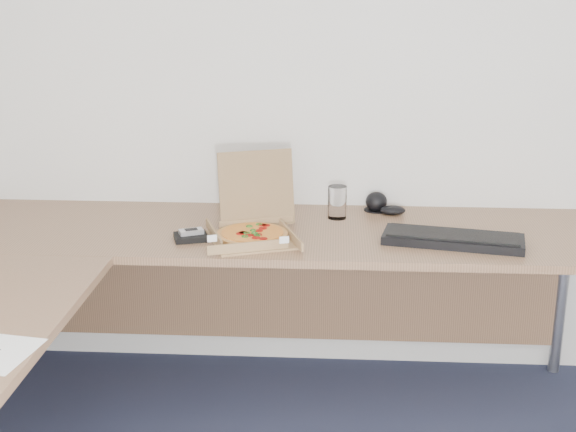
# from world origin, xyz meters

# --- Properties ---
(room_shell) EXTENTS (3.50, 3.50, 2.50)m
(room_shell) POSITION_xyz_m (0.00, 0.00, 1.25)
(room_shell) COLOR silver
(room_shell) RESTS_ON ground
(desk) EXTENTS (2.50, 2.20, 0.73)m
(desk) POSITION_xyz_m (-0.82, 0.97, 0.70)
(desk) COLOR #876043
(desk) RESTS_ON ground
(pizza_box) EXTENTS (0.29, 0.34, 0.30)m
(pizza_box) POSITION_xyz_m (-0.58, 1.27, 0.77)
(pizza_box) COLOR #9E7A4F
(pizza_box) RESTS_ON desk
(drinking_glass) EXTENTS (0.08, 0.08, 0.13)m
(drinking_glass) POSITION_xyz_m (-0.27, 1.56, 0.80)
(drinking_glass) COLOR white
(drinking_glass) RESTS_ON desk
(keyboard) EXTENTS (0.53, 0.28, 0.03)m
(keyboard) POSITION_xyz_m (0.16, 1.27, 0.75)
(keyboard) COLOR black
(keyboard) RESTS_ON desk
(mouse) EXTENTS (0.11, 0.08, 0.04)m
(mouse) POSITION_xyz_m (-0.04, 1.62, 0.75)
(mouse) COLOR black
(mouse) RESTS_ON desk
(wallet) EXTENTS (0.14, 0.13, 0.02)m
(wallet) POSITION_xyz_m (-0.81, 1.25, 0.74)
(wallet) COLOR black
(wallet) RESTS_ON desk
(phone) EXTENTS (0.10, 0.08, 0.02)m
(phone) POSITION_xyz_m (-0.81, 1.26, 0.76)
(phone) COLOR #B2B5BA
(phone) RESTS_ON wallet
(dome_speaker) EXTENTS (0.10, 0.10, 0.09)m
(dome_speaker) POSITION_xyz_m (-0.11, 1.68, 0.77)
(dome_speaker) COLOR black
(dome_speaker) RESTS_ON desk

